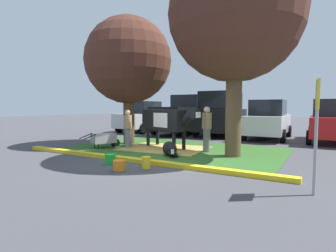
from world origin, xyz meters
The scene contains 20 objects.
ground_plane centered at (0.00, 0.00, 0.00)m, with size 80.00×80.00×0.00m, color #424247.
grass_island centered at (-0.50, 2.02, 0.01)m, with size 8.26×5.12×0.02m, color #2D5B23.
curb_yellow centered at (-0.50, -0.69, 0.06)m, with size 9.46×0.24×0.12m, color yellow.
hay_bedding centered at (-0.84, 1.90, 0.03)m, with size 3.20×2.40×0.04m, color tan.
shade_tree_left centered at (-2.99, 2.39, 3.69)m, with size 3.81×3.81×5.62m.
shade_tree_right centered at (1.98, 1.67, 4.65)m, with size 4.38×4.38×6.87m.
cow_holstein centered at (-0.82, 2.06, 1.14)m, with size 3.01×1.58×1.60m.
calf_lying centered at (0.05, 0.77, 0.24)m, with size 1.04×1.24×0.48m.
person_handler centered at (-2.24, 1.37, 0.83)m, with size 0.34×0.46×1.56m.
person_visitor_near centered at (0.88, 2.05, 0.91)m, with size 0.34×0.52×1.68m.
wheelbarrow centered at (-3.07, 0.90, 0.39)m, with size 1.09×1.56×0.63m.
parking_sign centered at (4.49, -1.45, 1.55)m, with size 0.09×0.44×2.20m.
bucket_green centered at (-0.79, -1.28, 0.15)m, with size 0.34×0.34×0.30m.
bucket_orange centered at (-0.04, -1.76, 0.14)m, with size 0.34×0.34×0.27m.
bucket_yellow centered at (0.45, -1.22, 0.17)m, with size 0.27×0.27×0.33m.
sedan_silver centered at (-5.96, 7.71, 0.98)m, with size 2.08×4.43×2.02m.
pickup_truck_black centered at (-3.05, 7.97, 1.11)m, with size 2.29×5.44×2.42m.
suv_black centered at (-0.65, 8.08, 1.27)m, with size 2.19×4.63×2.52m.
hatchback_white centered at (2.05, 7.65, 0.98)m, with size 2.08×4.43×2.02m.
sedan_red centered at (4.92, 7.63, 0.98)m, with size 2.08×4.43×2.02m.
Camera 1 is at (4.62, -7.24, 1.70)m, focal length 29.03 mm.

